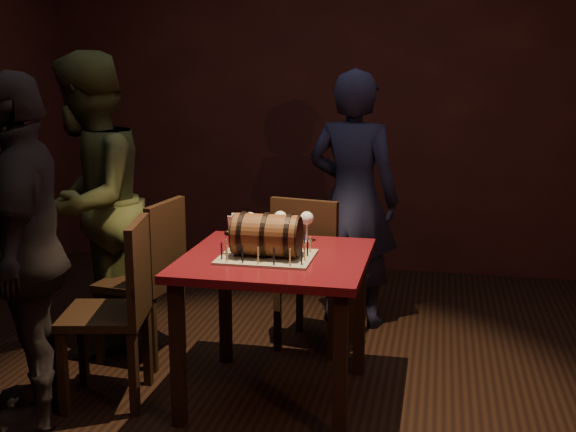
{
  "coord_description": "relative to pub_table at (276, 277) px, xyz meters",
  "views": [
    {
      "loc": [
        0.71,
        -3.3,
        1.68
      ],
      "look_at": [
        0.0,
        0.05,
        0.95
      ],
      "focal_mm": 45.0,
      "sensor_mm": 36.0,
      "label": 1
    }
  ],
  "objects": [
    {
      "name": "pub_table",
      "position": [
        0.0,
        0.0,
        0.0
      ],
      "size": [
        0.9,
        0.9,
        0.75
      ],
      "color": "#4A0C13",
      "rests_on": "ground"
    },
    {
      "name": "chair_back",
      "position": [
        0.06,
        0.65,
        -0.12
      ],
      "size": [
        0.47,
        0.47,
        0.93
      ],
      "color": "black",
      "rests_on": "ground"
    },
    {
      "name": "person_back",
      "position": [
        0.24,
        1.18,
        0.18
      ],
      "size": [
        0.67,
        0.51,
        1.65
      ],
      "primitive_type": "imported",
      "rotation": [
        0.0,
        0.0,
        2.93
      ],
      "color": "black",
      "rests_on": "ground"
    },
    {
      "name": "wine_glass_mid",
      "position": [
        -0.04,
        0.31,
        0.23
      ],
      "size": [
        0.07,
        0.07,
        0.16
      ],
      "color": "silver",
      "rests_on": "pub_table"
    },
    {
      "name": "birthday_candles",
      "position": [
        -0.03,
        -0.05,
        0.16
      ],
      "size": [
        0.4,
        0.3,
        0.09
      ],
      "color": "#E4D288",
      "rests_on": "cake_board"
    },
    {
      "name": "person_left_rear",
      "position": [
        -1.21,
        0.45,
        0.23
      ],
      "size": [
        0.74,
        0.91,
        1.75
      ],
      "primitive_type": "imported",
      "rotation": [
        0.0,
        0.0,
        -1.48
      ],
      "color": "#3A3F1F",
      "rests_on": "ground"
    },
    {
      "name": "wine_glass_right",
      "position": [
        0.1,
        0.32,
        0.23
      ],
      "size": [
        0.07,
        0.07,
        0.16
      ],
      "color": "silver",
      "rests_on": "pub_table"
    },
    {
      "name": "menu_card",
      "position": [
        -0.27,
        0.29,
        0.17
      ],
      "size": [
        0.1,
        0.05,
        0.13
      ],
      "primitive_type": null,
      "color": "white",
      "rests_on": "pub_table"
    },
    {
      "name": "chair_left_front",
      "position": [
        -0.75,
        -0.19,
        -0.12
      ],
      "size": [
        0.47,
        0.47,
        0.93
      ],
      "color": "black",
      "rests_on": "ground"
    },
    {
      "name": "barrel_cake",
      "position": [
        -0.03,
        -0.05,
        0.22
      ],
      "size": [
        0.38,
        0.22,
        0.22
      ],
      "color": "brown",
      "rests_on": "cake_board"
    },
    {
      "name": "wine_glass_left",
      "position": [
        -0.19,
        0.24,
        0.23
      ],
      "size": [
        0.07,
        0.07,
        0.16
      ],
      "color": "silver",
      "rests_on": "pub_table"
    },
    {
      "name": "chair_left_rear",
      "position": [
        -0.8,
        0.34,
        -0.12
      ],
      "size": [
        0.45,
        0.45,
        0.93
      ],
      "color": "black",
      "rests_on": "ground"
    },
    {
      "name": "room_shell",
      "position": [
        0.06,
        -0.04,
        0.76
      ],
      "size": [
        5.04,
        5.04,
        2.8
      ],
      "color": "black",
      "rests_on": "ground"
    },
    {
      "name": "person_left_front",
      "position": [
        -1.08,
        -0.44,
        0.19
      ],
      "size": [
        0.74,
        1.05,
        1.65
      ],
      "primitive_type": "imported",
      "rotation": [
        0.0,
        0.0,
        -1.18
      ],
      "color": "black",
      "rests_on": "ground"
    },
    {
      "name": "cake_board",
      "position": [
        -0.03,
        -0.05,
        0.12
      ],
      "size": [
        0.45,
        0.35,
        0.01
      ],
      "primitive_type": "cube",
      "color": "gray",
      "rests_on": "pub_table"
    },
    {
      "name": "pint_of_ale",
      "position": [
        -0.13,
        0.19,
        0.18
      ],
      "size": [
        0.07,
        0.07,
        0.15
      ],
      "color": "silver",
      "rests_on": "pub_table"
    }
  ]
}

